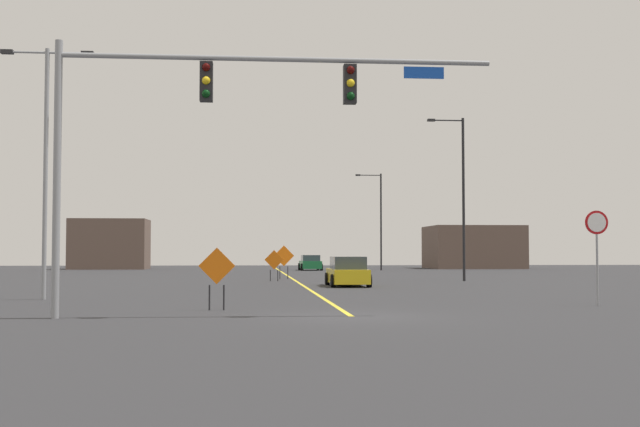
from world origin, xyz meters
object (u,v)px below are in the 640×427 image
object	(u,v)px
car_yellow_far	(348,272)
stop_sign	(597,239)
street_lamp_far_right	(461,191)
construction_sign_median_near	(274,262)
traffic_signal_assembly	(204,109)
construction_sign_left_shoulder	(217,270)
construction_sign_right_shoulder	(284,258)
street_lamp_near_left	(46,153)
car_green_near	(310,263)
street_lamp_mid_left	(379,217)

from	to	relation	value
car_yellow_far	stop_sign	bearing A→B (deg)	-68.14
street_lamp_far_right	construction_sign_median_near	distance (m)	11.78
traffic_signal_assembly	street_lamp_far_right	xyz separation A→B (m)	(13.65, 25.41, -0.19)
street_lamp_far_right	construction_sign_left_shoulder	bearing A→B (deg)	-120.48
construction_sign_right_shoulder	car_yellow_far	distance (m)	11.16
construction_sign_left_shoulder	car_yellow_far	xyz separation A→B (m)	(5.85, 16.31, -0.47)
street_lamp_near_left	construction_sign_median_near	xyz separation A→B (m)	(8.79, 17.75, -4.16)
car_green_near	street_lamp_near_left	bearing A→B (deg)	-105.81
stop_sign	construction_sign_right_shoulder	bearing A→B (deg)	108.82
street_lamp_mid_left	construction_sign_median_near	xyz separation A→B (m)	(-10.65, -27.55, -3.87)
stop_sign	car_yellow_far	distance (m)	16.64
traffic_signal_assembly	stop_sign	distance (m)	13.23
street_lamp_near_left	construction_sign_median_near	world-z (taller)	street_lamp_near_left
traffic_signal_assembly	construction_sign_right_shoulder	size ratio (longest dim) A/B	5.46
construction_sign_left_shoulder	street_lamp_far_right	bearing A→B (deg)	59.52
street_lamp_mid_left	car_yellow_far	distance (m)	35.80
construction_sign_left_shoulder	car_yellow_far	size ratio (longest dim) A/B	0.41
traffic_signal_assembly	street_lamp_mid_left	world-z (taller)	street_lamp_mid_left
traffic_signal_assembly	street_lamp_far_right	size ratio (longest dim) A/B	1.20
stop_sign	construction_sign_right_shoulder	distance (m)	27.67
stop_sign	street_lamp_near_left	xyz separation A→B (m)	(-18.43, 4.88, 3.18)
street_lamp_near_left	construction_sign_right_shoulder	distance (m)	23.65
car_yellow_far	street_lamp_far_right	bearing A→B (deg)	40.44
street_lamp_far_right	street_lamp_near_left	xyz separation A→B (m)	(-19.79, -16.92, 0.02)
street_lamp_mid_left	construction_sign_median_near	world-z (taller)	street_lamp_mid_left
car_yellow_far	car_green_near	bearing A→B (deg)	88.79
car_green_near	construction_sign_median_near	bearing A→B (deg)	-98.51
traffic_signal_assembly	construction_sign_median_near	world-z (taller)	traffic_signal_assembly
stop_sign	car_yellow_far	size ratio (longest dim) A/B	0.67
street_lamp_near_left	car_green_near	world-z (taller)	street_lamp_near_left
stop_sign	street_lamp_mid_left	world-z (taller)	street_lamp_mid_left
construction_sign_right_shoulder	car_yellow_far	world-z (taller)	construction_sign_right_shoulder
street_lamp_mid_left	construction_sign_right_shoulder	size ratio (longest dim) A/B	4.28
stop_sign	street_lamp_near_left	distance (m)	19.33
street_lamp_near_left	car_yellow_far	xyz separation A→B (m)	(12.26, 10.50, -4.60)
street_lamp_near_left	construction_sign_median_near	distance (m)	20.24
construction_sign_median_near	street_lamp_mid_left	bearing A→B (deg)	68.86
traffic_signal_assembly	construction_sign_left_shoulder	size ratio (longest dim) A/B	6.29
stop_sign	construction_sign_right_shoulder	xyz separation A→B (m)	(-8.92, 26.18, -0.77)
traffic_signal_assembly	street_lamp_far_right	bearing A→B (deg)	61.76
construction_sign_median_near	street_lamp_far_right	bearing A→B (deg)	-4.32
stop_sign	construction_sign_right_shoulder	size ratio (longest dim) A/B	1.43
stop_sign	construction_sign_median_near	xyz separation A→B (m)	(-9.64, 22.64, -0.98)
traffic_signal_assembly	street_lamp_mid_left	distance (m)	55.41
street_lamp_far_right	car_green_near	size ratio (longest dim) A/B	2.21
street_lamp_far_right	street_lamp_mid_left	world-z (taller)	street_lamp_far_right
traffic_signal_assembly	car_green_near	xyz separation A→B (m)	(6.86, 54.41, -4.81)
construction_sign_right_shoulder	construction_sign_median_near	distance (m)	3.62
stop_sign	street_lamp_mid_left	size ratio (longest dim) A/B	0.33
traffic_signal_assembly	car_yellow_far	xyz separation A→B (m)	(6.11, 18.99, -4.78)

